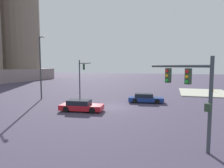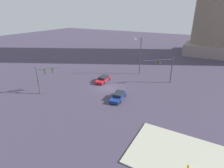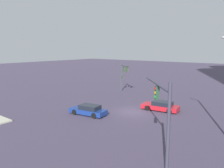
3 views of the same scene
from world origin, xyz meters
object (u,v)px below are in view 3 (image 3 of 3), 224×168
Objects in this scene: traffic_signal_near_corner at (162,107)px; sedan_car_approaching at (88,110)px; sedan_car_waiting_far at (161,106)px; traffic_signal_opposite_side at (123,72)px.

traffic_signal_near_corner reaches higher than sedan_car_approaching.
traffic_signal_near_corner is at bearing 108.52° from sedan_car_waiting_far.
traffic_signal_near_corner is 1.24× the size of sedan_car_waiting_far.
traffic_signal_near_corner is at bearing -14.37° from traffic_signal_opposite_side.
traffic_signal_near_corner is 1.09× the size of traffic_signal_opposite_side.
sedan_car_waiting_far is (-12.06, -5.70, -3.41)m from traffic_signal_near_corner.
traffic_signal_opposite_side is 1.13× the size of sedan_car_waiting_far.
traffic_signal_opposite_side is at bearing 0.52° from traffic_signal_near_corner.
traffic_signal_near_corner is 13.20m from sedan_car_approaching.
traffic_signal_near_corner is 13.77m from sedan_car_waiting_far.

